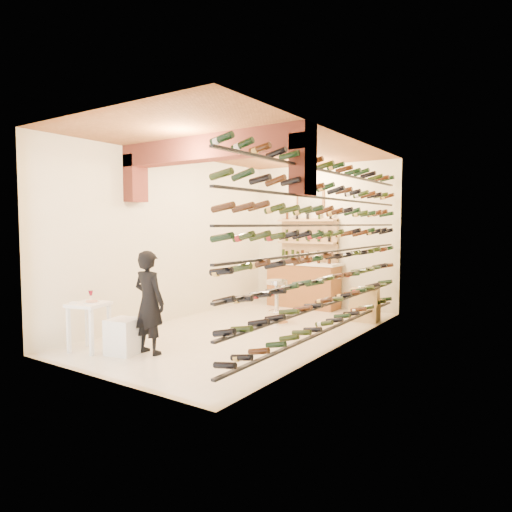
{
  "coord_description": "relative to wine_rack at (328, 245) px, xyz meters",
  "views": [
    {
      "loc": [
        4.57,
        -6.45,
        1.87
      ],
      "look_at": [
        0.0,
        0.3,
        1.3
      ],
      "focal_mm": 32.24,
      "sensor_mm": 36.0,
      "label": 1
    }
  ],
  "objects": [
    {
      "name": "ground",
      "position": [
        -1.53,
        0.0,
        -1.55
      ],
      "size": [
        6.0,
        6.0,
        0.0
      ],
      "primitive_type": "plane",
      "color": "beige",
      "rests_on": "ground"
    },
    {
      "name": "room_shell",
      "position": [
        -1.53,
        -0.26,
        0.7
      ],
      "size": [
        3.52,
        6.02,
        3.21
      ],
      "color": "beige",
      "rests_on": "ground"
    },
    {
      "name": "wine_rack",
      "position": [
        0.0,
        0.0,
        0.0
      ],
      "size": [
        0.32,
        5.7,
        2.56
      ],
      "color": "black",
      "rests_on": "ground"
    },
    {
      "name": "back_counter",
      "position": [
        -1.83,
        2.65,
        -1.02
      ],
      "size": [
        1.7,
        0.62,
        1.29
      ],
      "color": "#975D2E",
      "rests_on": "ground"
    },
    {
      "name": "back_shelving",
      "position": [
        -1.83,
        2.89,
        -0.38
      ],
      "size": [
        1.4,
        0.31,
        2.73
      ],
      "color": "tan",
      "rests_on": "ground"
    },
    {
      "name": "tasting_table",
      "position": [
        -2.73,
        -2.31,
        -0.96
      ],
      "size": [
        0.6,
        0.6,
        0.87
      ],
      "rotation": [
        0.0,
        0.0,
        0.26
      ],
      "color": "white",
      "rests_on": "ground"
    },
    {
      "name": "white_stool",
      "position": [
        -2.19,
        -2.13,
        -1.29
      ],
      "size": [
        0.48,
        0.48,
        0.51
      ],
      "primitive_type": "cube",
      "rotation": [
        0.0,
        0.0,
        0.21
      ],
      "color": "white",
      "rests_on": "ground"
    },
    {
      "name": "person",
      "position": [
        -1.9,
        -1.91,
        -0.8
      ],
      "size": [
        0.55,
        0.37,
        1.49
      ],
      "primitive_type": "imported",
      "rotation": [
        0.0,
        0.0,
        3.12
      ],
      "color": "black",
      "rests_on": "ground"
    },
    {
      "name": "chrome_barstool",
      "position": [
        -1.42,
        0.83,
        -1.07
      ],
      "size": [
        0.42,
        0.42,
        0.82
      ],
      "rotation": [
        0.0,
        0.0,
        0.08
      ],
      "color": "silver",
      "rests_on": "ground"
    },
    {
      "name": "crate_lower",
      "position": [
        -0.13,
        1.96,
        -1.39
      ],
      "size": [
        0.56,
        0.41,
        0.32
      ],
      "primitive_type": "cube",
      "rotation": [
        0.0,
        0.0,
        0.08
      ],
      "color": "tan",
      "rests_on": "ground"
    },
    {
      "name": "crate_upper",
      "position": [
        -0.13,
        1.96,
        -1.08
      ],
      "size": [
        0.58,
        0.45,
        0.3
      ],
      "primitive_type": "cube",
      "rotation": [
        0.0,
        0.0,
        0.18
      ],
      "color": "tan",
      "rests_on": "crate_lower"
    }
  ]
}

